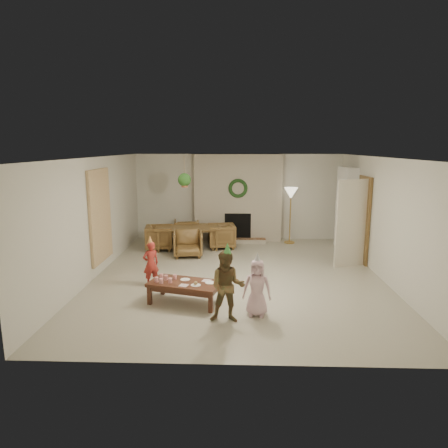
{
  "coord_description": "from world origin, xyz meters",
  "views": [
    {
      "loc": [
        0.0,
        -8.07,
        2.73
      ],
      "look_at": [
        -0.3,
        0.4,
        1.05
      ],
      "focal_mm": 31.72,
      "sensor_mm": 36.0,
      "label": 1
    }
  ],
  "objects_px": {
    "dining_chair_far": "(187,231)",
    "coffee_table_top": "(185,284)",
    "child_red": "(151,264)",
    "child_pink": "(257,288)",
    "dining_chair_near": "(188,243)",
    "dining_chair_left": "(159,237)",
    "dining_chair_right": "(221,236)",
    "dining_table": "(187,238)",
    "child_plaid": "(227,287)"
  },
  "relations": [
    {
      "from": "dining_chair_far",
      "to": "dining_chair_left",
      "type": "relative_size",
      "value": 1.0
    },
    {
      "from": "dining_table",
      "to": "dining_chair_near",
      "type": "xyz_separation_m",
      "value": [
        0.11,
        -0.73,
        0.03
      ]
    },
    {
      "from": "dining_chair_near",
      "to": "coffee_table_top",
      "type": "height_order",
      "value": "dining_chair_near"
    },
    {
      "from": "dining_chair_far",
      "to": "child_plaid",
      "type": "distance_m",
      "value": 5.37
    },
    {
      "from": "dining_table",
      "to": "child_plaid",
      "type": "relative_size",
      "value": 1.47
    },
    {
      "from": "coffee_table_top",
      "to": "child_red",
      "type": "xyz_separation_m",
      "value": [
        -0.79,
        0.86,
        0.09
      ]
    },
    {
      "from": "dining_table",
      "to": "dining_chair_right",
      "type": "height_order",
      "value": "dining_chair_right"
    },
    {
      "from": "dining_table",
      "to": "dining_chair_far",
      "type": "xyz_separation_m",
      "value": [
        -0.11,
        0.73,
        0.03
      ]
    },
    {
      "from": "dining_chair_far",
      "to": "dining_chair_right",
      "type": "bearing_deg",
      "value": 141.34
    },
    {
      "from": "dining_chair_near",
      "to": "child_plaid",
      "type": "height_order",
      "value": "child_plaid"
    },
    {
      "from": "child_plaid",
      "to": "child_pink",
      "type": "distance_m",
      "value": 0.54
    },
    {
      "from": "dining_chair_right",
      "to": "child_pink",
      "type": "relative_size",
      "value": 0.76
    },
    {
      "from": "dining_table",
      "to": "coffee_table_top",
      "type": "distance_m",
      "value": 3.78
    },
    {
      "from": "coffee_table_top",
      "to": "dining_chair_right",
      "type": "bearing_deg",
      "value": 98.68
    },
    {
      "from": "dining_chair_left",
      "to": "dining_chair_near",
      "type": "bearing_deg",
      "value": -135.0
    },
    {
      "from": "dining_chair_far",
      "to": "child_plaid",
      "type": "relative_size",
      "value": 0.63
    },
    {
      "from": "dining_table",
      "to": "child_red",
      "type": "relative_size",
      "value": 1.88
    },
    {
      "from": "dining_chair_left",
      "to": "dining_chair_right",
      "type": "xyz_separation_m",
      "value": [
        1.65,
        0.24,
        0.0
      ]
    },
    {
      "from": "dining_table",
      "to": "dining_chair_near",
      "type": "bearing_deg",
      "value": -90.0
    },
    {
      "from": "child_pink",
      "to": "dining_chair_left",
      "type": "bearing_deg",
      "value": 127.97
    },
    {
      "from": "dining_table",
      "to": "dining_chair_right",
      "type": "relative_size",
      "value": 2.34
    },
    {
      "from": "dining_table",
      "to": "dining_chair_right",
      "type": "distance_m",
      "value": 0.93
    },
    {
      "from": "dining_chair_far",
      "to": "child_plaid",
      "type": "height_order",
      "value": "child_plaid"
    },
    {
      "from": "dining_chair_near",
      "to": "child_pink",
      "type": "bearing_deg",
      "value": -74.24
    },
    {
      "from": "dining_chair_left",
      "to": "child_red",
      "type": "xyz_separation_m",
      "value": [
        0.38,
        -2.78,
        0.12
      ]
    },
    {
      "from": "dining_chair_far",
      "to": "coffee_table_top",
      "type": "relative_size",
      "value": 0.58
    },
    {
      "from": "dining_table",
      "to": "child_pink",
      "type": "relative_size",
      "value": 1.79
    },
    {
      "from": "child_red",
      "to": "dining_chair_far",
      "type": "bearing_deg",
      "value": -126.5
    },
    {
      "from": "dining_chair_near",
      "to": "dining_chair_right",
      "type": "relative_size",
      "value": 1.0
    },
    {
      "from": "dining_chair_far",
      "to": "child_red",
      "type": "distance_m",
      "value": 3.63
    },
    {
      "from": "dining_chair_far",
      "to": "dining_chair_near",
      "type": "bearing_deg",
      "value": 90.0
    },
    {
      "from": "dining_chair_near",
      "to": "dining_chair_left",
      "type": "bearing_deg",
      "value": 135.0
    },
    {
      "from": "dining_chair_near",
      "to": "child_red",
      "type": "height_order",
      "value": "child_red"
    },
    {
      "from": "coffee_table_top",
      "to": "dining_chair_far",
      "type": "bearing_deg",
      "value": 112.64
    },
    {
      "from": "dining_table",
      "to": "dining_chair_near",
      "type": "relative_size",
      "value": 2.34
    },
    {
      "from": "coffee_table_top",
      "to": "child_pink",
      "type": "height_order",
      "value": "child_pink"
    },
    {
      "from": "dining_chair_left",
      "to": "child_plaid",
      "type": "bearing_deg",
      "value": -164.49
    },
    {
      "from": "dining_chair_left",
      "to": "child_pink",
      "type": "distance_m",
      "value": 4.77
    },
    {
      "from": "dining_chair_near",
      "to": "coffee_table_top",
      "type": "xyz_separation_m",
      "value": [
        0.33,
        -3.02,
        0.03
      ]
    },
    {
      "from": "dining_chair_near",
      "to": "dining_chair_right",
      "type": "distance_m",
      "value": 1.19
    },
    {
      "from": "child_pink",
      "to": "dining_chair_near",
      "type": "bearing_deg",
      "value": 121.81
    },
    {
      "from": "dining_chair_left",
      "to": "child_red",
      "type": "bearing_deg",
      "value": 179.44
    },
    {
      "from": "dining_chair_near",
      "to": "dining_chair_far",
      "type": "xyz_separation_m",
      "value": [
        -0.22,
        1.47,
        0.0
      ]
    },
    {
      "from": "coffee_table_top",
      "to": "child_plaid",
      "type": "xyz_separation_m",
      "value": [
        0.76,
        -0.72,
        0.22
      ]
    },
    {
      "from": "coffee_table_top",
      "to": "dining_table",
      "type": "bearing_deg",
      "value": 112.36
    },
    {
      "from": "dining_chair_near",
      "to": "child_pink",
      "type": "distance_m",
      "value": 3.83
    },
    {
      "from": "child_red",
      "to": "dining_table",
      "type": "bearing_deg",
      "value": -129.59
    },
    {
      "from": "dining_chair_left",
      "to": "coffee_table_top",
      "type": "distance_m",
      "value": 3.83
    },
    {
      "from": "dining_chair_left",
      "to": "coffee_table_top",
      "type": "height_order",
      "value": "dining_chair_left"
    },
    {
      "from": "child_pink",
      "to": "dining_chair_right",
      "type": "bearing_deg",
      "value": 107.52
    }
  ]
}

